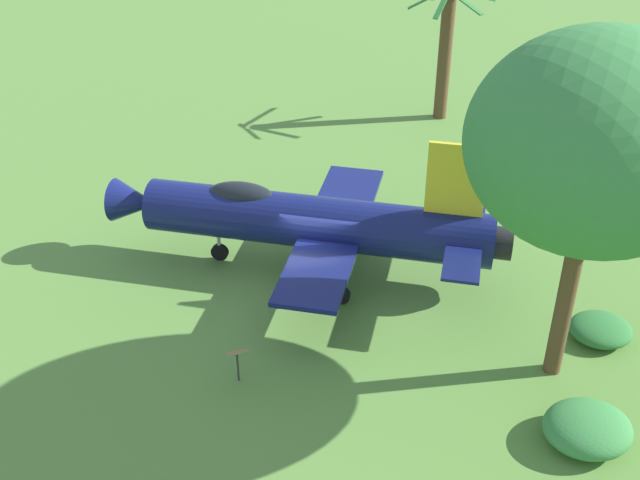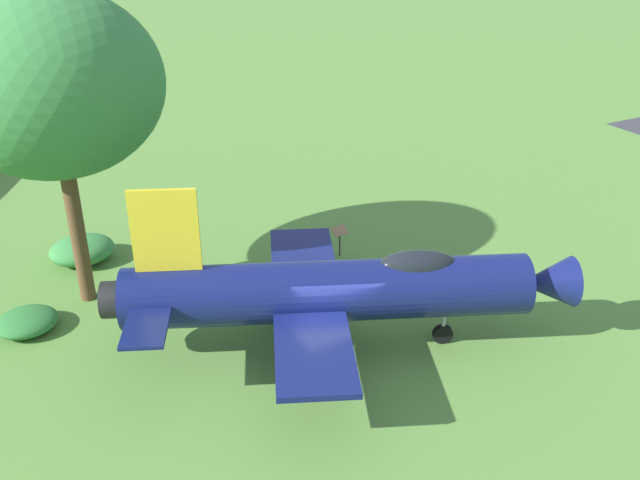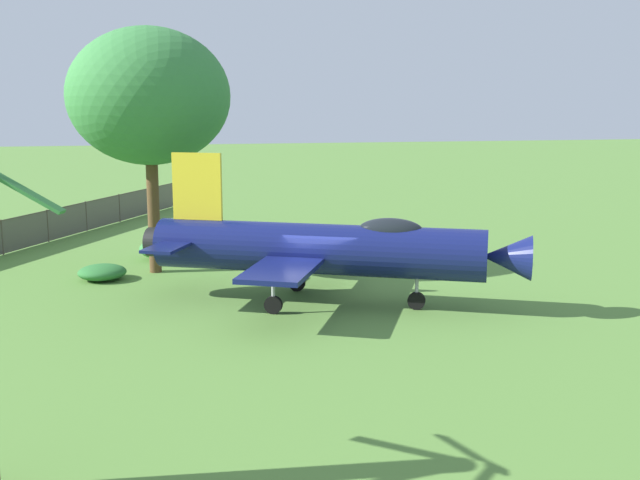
# 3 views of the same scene
# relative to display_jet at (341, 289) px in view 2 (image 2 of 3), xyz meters

# --- Properties ---
(ground_plane) EXTENTS (200.00, 200.00, 0.00)m
(ground_plane) POSITION_rel_display_jet_xyz_m (-0.16, -0.35, -1.97)
(ground_plane) COLOR #568438
(display_jet) EXTENTS (8.83, 12.73, 5.16)m
(display_jet) POSITION_rel_display_jet_xyz_m (0.00, 0.00, 0.00)
(display_jet) COLOR #111951
(display_jet) RESTS_ON ground_plane
(shade_tree) EXTENTS (6.21, 6.42, 9.83)m
(shade_tree) POSITION_rel_display_jet_xyz_m (-6.47, -5.82, 5.12)
(shade_tree) COLOR brown
(shade_tree) RESTS_ON ground_plane
(shrub_near_fence) EXTENTS (2.04, 2.28, 0.92)m
(shrub_near_fence) POSITION_rel_display_jet_xyz_m (-9.17, -5.39, -1.51)
(shrub_near_fence) COLOR #387F3D
(shrub_near_fence) RESTS_ON ground_plane
(shrub_by_tree) EXTENTS (1.75, 1.88, 0.62)m
(shrub_by_tree) POSITION_rel_display_jet_xyz_m (-5.44, -7.89, -1.66)
(shrub_by_tree) COLOR #2D7033
(shrub_by_tree) RESTS_ON ground_plane
(info_plaque) EXTENTS (0.44, 0.63, 1.14)m
(info_plaque) POSITION_rel_display_jet_xyz_m (-4.97, 2.94, -1.12)
(info_plaque) COLOR #333333
(info_plaque) RESTS_ON ground_plane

